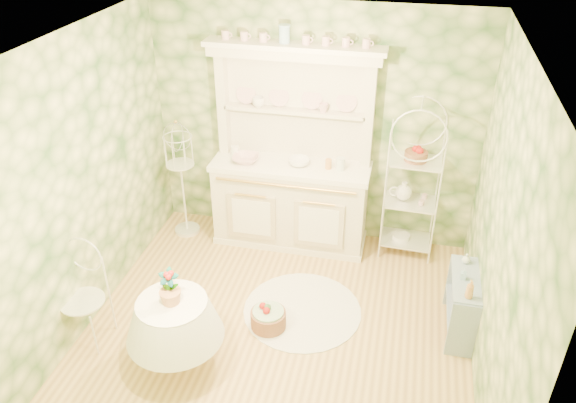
% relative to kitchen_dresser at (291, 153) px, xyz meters
% --- Properties ---
extents(floor, '(3.60, 3.60, 0.00)m').
position_rel_kitchen_dresser_xyz_m(floor, '(0.20, -1.52, -1.15)').
color(floor, tan).
rests_on(floor, ground).
extents(ceiling, '(3.60, 3.60, 0.00)m').
position_rel_kitchen_dresser_xyz_m(ceiling, '(0.20, -1.52, 1.56)').
color(ceiling, white).
rests_on(ceiling, floor).
extents(wall_left, '(3.60, 3.60, 0.00)m').
position_rel_kitchen_dresser_xyz_m(wall_left, '(-1.60, -1.52, 0.21)').
color(wall_left, beige).
rests_on(wall_left, floor).
extents(wall_right, '(3.60, 3.60, 0.00)m').
position_rel_kitchen_dresser_xyz_m(wall_right, '(2.00, -1.52, 0.21)').
color(wall_right, beige).
rests_on(wall_right, floor).
extents(wall_back, '(3.60, 3.60, 0.00)m').
position_rel_kitchen_dresser_xyz_m(wall_back, '(0.20, 0.28, 0.21)').
color(wall_back, beige).
rests_on(wall_back, floor).
extents(wall_front, '(3.60, 3.60, 0.00)m').
position_rel_kitchen_dresser_xyz_m(wall_front, '(0.20, -3.32, 0.21)').
color(wall_front, beige).
rests_on(wall_front, floor).
extents(kitchen_dresser, '(1.87, 0.61, 2.29)m').
position_rel_kitchen_dresser_xyz_m(kitchen_dresser, '(0.00, 0.00, 0.00)').
color(kitchen_dresser, silver).
rests_on(kitchen_dresser, floor).
extents(bakers_rack, '(0.59, 0.44, 1.84)m').
position_rel_kitchen_dresser_xyz_m(bakers_rack, '(1.32, 0.08, -0.22)').
color(bakers_rack, white).
rests_on(bakers_rack, floor).
extents(side_shelf, '(0.28, 0.69, 0.59)m').
position_rel_kitchen_dresser_xyz_m(side_shelf, '(1.88, -1.11, -0.85)').
color(side_shelf, '#8DA4BE').
rests_on(side_shelf, floor).
extents(round_table, '(0.76, 0.76, 0.76)m').
position_rel_kitchen_dresser_xyz_m(round_table, '(-0.55, -2.11, -0.76)').
color(round_table, white).
rests_on(round_table, floor).
extents(cafe_chair, '(0.40, 0.40, 0.82)m').
position_rel_kitchen_dresser_xyz_m(cafe_chair, '(-1.48, -2.00, -0.73)').
color(cafe_chair, white).
rests_on(cafe_chair, floor).
extents(birdcage_stand, '(0.35, 0.35, 1.46)m').
position_rel_kitchen_dresser_xyz_m(birdcage_stand, '(-1.26, -0.10, -0.41)').
color(birdcage_stand, white).
rests_on(birdcage_stand, floor).
extents(floor_basket, '(0.38, 0.38, 0.21)m').
position_rel_kitchen_dresser_xyz_m(floor_basket, '(0.11, -1.48, -1.04)').
color(floor_basket, '#925E40').
rests_on(floor_basket, floor).
extents(lace_rug, '(1.44, 1.44, 0.01)m').
position_rel_kitchen_dresser_xyz_m(lace_rug, '(0.38, -1.19, -1.14)').
color(lace_rug, white).
rests_on(lace_rug, floor).
extents(bowl_floral, '(0.32, 0.32, 0.07)m').
position_rel_kitchen_dresser_xyz_m(bowl_floral, '(-0.50, -0.06, -0.13)').
color(bowl_floral, white).
rests_on(bowl_floral, kitchen_dresser).
extents(bowl_white, '(0.28, 0.28, 0.08)m').
position_rel_kitchen_dresser_xyz_m(bowl_white, '(0.09, -0.01, -0.13)').
color(bowl_white, white).
rests_on(bowl_white, kitchen_dresser).
extents(cup_left, '(0.18, 0.18, 0.11)m').
position_rel_kitchen_dresser_xyz_m(cup_left, '(-0.39, 0.16, 0.47)').
color(cup_left, white).
rests_on(cup_left, kitchen_dresser).
extents(cup_right, '(0.12, 0.12, 0.10)m').
position_rel_kitchen_dresser_xyz_m(cup_right, '(0.32, 0.16, 0.47)').
color(cup_right, white).
rests_on(cup_right, kitchen_dresser).
extents(potted_geranium, '(0.19, 0.15, 0.32)m').
position_rel_kitchen_dresser_xyz_m(potted_geranium, '(-0.55, -2.10, -0.30)').
color(potted_geranium, '#3F7238').
rests_on(potted_geranium, round_table).
extents(bottle_amber, '(0.09, 0.09, 0.18)m').
position_rel_kitchen_dresser_xyz_m(bottle_amber, '(1.88, -1.38, -0.46)').
color(bottle_amber, '#C78944').
rests_on(bottle_amber, side_shelf).
extents(bottle_blue, '(0.05, 0.05, 0.11)m').
position_rel_kitchen_dresser_xyz_m(bottle_blue, '(1.84, -1.13, -0.49)').
color(bottle_blue, '#95C2DE').
rests_on(bottle_blue, side_shelf).
extents(bottle_glass, '(0.10, 0.10, 0.10)m').
position_rel_kitchen_dresser_xyz_m(bottle_glass, '(1.88, -0.87, -0.50)').
color(bottle_glass, silver).
rests_on(bottle_glass, side_shelf).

